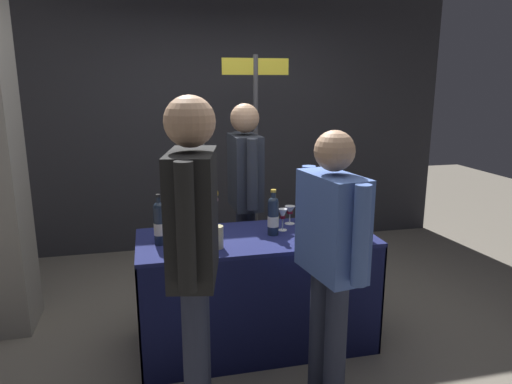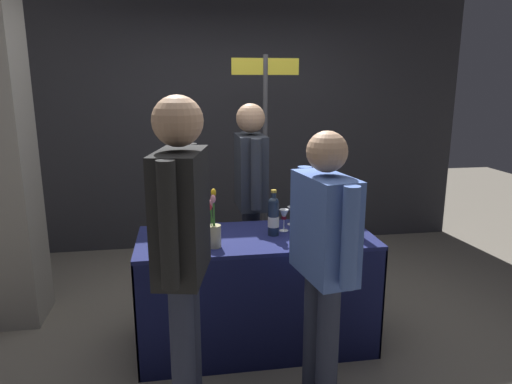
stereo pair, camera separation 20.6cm
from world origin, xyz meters
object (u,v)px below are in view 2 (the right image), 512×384
(taster_foreground_right, at_px, (182,239))
(vendor_presenter, at_px, (251,188))
(display_bottle_0, at_px, (274,215))
(wine_glass_near_vendor, at_px, (293,212))
(wine_glass_mid, at_px, (284,216))
(booth_signpost, at_px, (265,144))
(tasting_table, at_px, (256,271))
(featured_wine_bottle, at_px, (358,216))
(flower_vase, at_px, (214,230))

(taster_foreground_right, bearing_deg, vendor_presenter, -9.54)
(display_bottle_0, height_order, wine_glass_near_vendor, display_bottle_0)
(wine_glass_mid, height_order, booth_signpost, booth_signpost)
(vendor_presenter, bearing_deg, tasting_table, -6.66)
(featured_wine_bottle, distance_m, booth_signpost, 1.39)
(flower_vase, distance_m, booth_signpost, 1.50)
(wine_glass_mid, relative_size, booth_signpost, 0.08)
(booth_signpost, bearing_deg, vendor_presenter, -111.19)
(vendor_presenter, distance_m, booth_signpost, 0.65)
(vendor_presenter, distance_m, taster_foreground_right, 1.48)
(display_bottle_0, distance_m, flower_vase, 0.44)
(flower_vase, bearing_deg, taster_foreground_right, -108.23)
(display_bottle_0, bearing_deg, wine_glass_mid, 40.56)
(taster_foreground_right, bearing_deg, booth_signpost, -9.48)
(display_bottle_0, relative_size, wine_glass_mid, 2.03)
(wine_glass_near_vendor, xyz_separation_m, booth_signpost, (-0.03, 0.97, 0.36))
(featured_wine_bottle, distance_m, taster_foreground_right, 1.31)
(wine_glass_near_vendor, height_order, flower_vase, flower_vase)
(wine_glass_mid, distance_m, booth_signpost, 1.16)
(wine_glass_near_vendor, relative_size, flower_vase, 0.36)
(booth_signpost, bearing_deg, display_bottle_0, -97.50)
(wine_glass_near_vendor, bearing_deg, vendor_presenter, 119.50)
(tasting_table, distance_m, taster_foreground_right, 1.03)
(vendor_presenter, xyz_separation_m, taster_foreground_right, (-0.54, -1.38, 0.08))
(wine_glass_near_vendor, bearing_deg, taster_foreground_right, -129.18)
(tasting_table, relative_size, taster_foreground_right, 0.90)
(vendor_presenter, bearing_deg, flower_vase, -24.89)
(wine_glass_mid, bearing_deg, display_bottle_0, -139.44)
(featured_wine_bottle, bearing_deg, wine_glass_near_vendor, 137.77)
(vendor_presenter, bearing_deg, taster_foreground_right, -22.66)
(wine_glass_mid, xyz_separation_m, booth_signpost, (0.07, 1.11, 0.34))
(flower_vase, height_order, taster_foreground_right, taster_foreground_right)
(flower_vase, bearing_deg, display_bottle_0, 22.37)
(tasting_table, distance_m, wine_glass_near_vendor, 0.50)
(display_bottle_0, relative_size, flower_vase, 0.84)
(flower_vase, distance_m, taster_foreground_right, 0.63)
(vendor_presenter, bearing_deg, wine_glass_mid, 13.41)
(featured_wine_bottle, bearing_deg, vendor_presenter, 128.63)
(tasting_table, distance_m, display_bottle_0, 0.40)
(display_bottle_0, bearing_deg, featured_wine_bottle, -12.13)
(display_bottle_0, bearing_deg, booth_signpost, 82.50)
(tasting_table, relative_size, vendor_presenter, 0.96)
(wine_glass_near_vendor, distance_m, vendor_presenter, 0.49)
(featured_wine_bottle, relative_size, taster_foreground_right, 0.19)
(display_bottle_0, bearing_deg, tasting_table, 179.76)
(wine_glass_mid, relative_size, vendor_presenter, 0.09)
(wine_glass_near_vendor, relative_size, vendor_presenter, 0.08)
(wine_glass_mid, relative_size, flower_vase, 0.41)
(booth_signpost, bearing_deg, featured_wine_bottle, -73.49)
(tasting_table, bearing_deg, display_bottle_0, -0.24)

